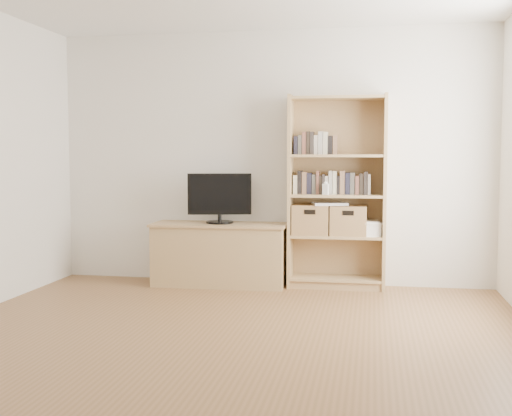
% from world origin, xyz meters
% --- Properties ---
extents(floor, '(4.50, 5.00, 0.01)m').
position_xyz_m(floor, '(0.00, 0.00, 0.00)').
color(floor, brown).
rests_on(floor, ground).
extents(back_wall, '(4.50, 0.02, 2.60)m').
position_xyz_m(back_wall, '(0.00, 2.50, 1.30)').
color(back_wall, white).
rests_on(back_wall, floor).
extents(tv_stand, '(1.34, 0.53, 0.61)m').
position_xyz_m(tv_stand, '(-0.50, 2.25, 0.31)').
color(tv_stand, tan).
rests_on(tv_stand, floor).
extents(bookshelf, '(0.96, 0.35, 1.92)m').
position_xyz_m(bookshelf, '(0.68, 2.33, 0.96)').
color(bookshelf, tan).
rests_on(bookshelf, floor).
extents(television, '(0.64, 0.19, 0.51)m').
position_xyz_m(television, '(-0.50, 2.25, 0.89)').
color(television, black).
rests_on(television, tv_stand).
extents(books_row_mid, '(0.84, 0.19, 0.22)m').
position_xyz_m(books_row_mid, '(0.68, 2.35, 1.05)').
color(books_row_mid, beige).
rests_on(books_row_mid, bookshelf).
extents(books_row_upper, '(0.41, 0.15, 0.21)m').
position_xyz_m(books_row_upper, '(0.47, 2.35, 1.44)').
color(books_row_upper, beige).
rests_on(books_row_upper, bookshelf).
extents(baby_monitor, '(0.06, 0.05, 0.11)m').
position_xyz_m(baby_monitor, '(0.58, 2.22, 0.99)').
color(baby_monitor, white).
rests_on(baby_monitor, bookshelf).
extents(basket_left, '(0.37, 0.30, 0.30)m').
position_xyz_m(basket_left, '(0.43, 2.32, 0.68)').
color(basket_left, '#A18348').
rests_on(basket_left, bookshelf).
extents(basket_right, '(0.36, 0.30, 0.29)m').
position_xyz_m(basket_right, '(0.80, 2.33, 0.68)').
color(basket_right, '#A18348').
rests_on(basket_right, bookshelf).
extents(laptop, '(0.38, 0.31, 0.03)m').
position_xyz_m(laptop, '(0.61, 2.31, 0.84)').
color(laptop, silver).
rests_on(laptop, basket_left).
extents(magazine_stack, '(0.22, 0.29, 0.12)m').
position_xyz_m(magazine_stack, '(1.01, 2.33, 0.59)').
color(magazine_stack, silver).
rests_on(magazine_stack, bookshelf).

